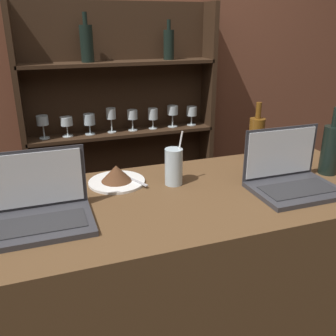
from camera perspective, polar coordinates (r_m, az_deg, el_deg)
The scene contains 9 objects.
bar_counter at distance 1.65m, azimuth 2.10°, elevation -19.64°, with size 1.64×0.66×0.98m.
back_wall at distance 2.40m, azimuth -8.35°, elevation 15.71°, with size 7.00×0.06×2.70m.
back_shelf at distance 2.41m, azimuth -7.08°, elevation 4.54°, with size 1.18×0.18×1.69m.
laptop_near at distance 1.25m, azimuth -18.99°, elevation -5.84°, with size 0.32×0.22×0.22m.
laptop_far at distance 1.49m, azimuth 18.18°, elevation -1.30°, with size 0.32×0.24×0.22m.
cake_plate at distance 1.48m, azimuth -7.84°, elevation -1.25°, with size 0.22×0.22×0.07m.
water_glass at distance 1.45m, azimuth 1.02°, elevation 0.24°, with size 0.07×0.07×0.21m.
wine_bottle_dark at distance 1.68m, azimuth 23.54°, elevation 2.69°, with size 0.08×0.08×0.28m.
wine_bottle_amber at distance 1.77m, azimuth 13.28°, elevation 4.57°, with size 0.07×0.07×0.26m.
Camera 1 is at (-0.47, -0.83, 1.57)m, focal length 40.00 mm.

